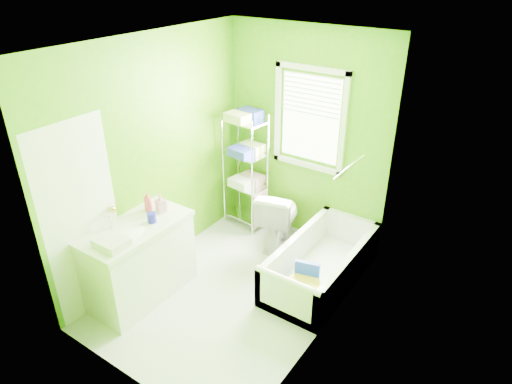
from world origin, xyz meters
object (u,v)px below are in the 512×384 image
Objects in this scene: wire_shelf_unit at (246,159)px; bathtub at (320,269)px; toilet at (279,216)px; vanity at (139,259)px.

bathtub is at bearing -21.49° from wire_shelf_unit.
toilet is 0.49× the size of wire_shelf_unit.
vanity is (-1.46, -1.26, 0.30)m from bathtub.
wire_shelf_unit reaches higher than toilet.
bathtub is 1.67m from wire_shelf_unit.
bathtub is 1.37× the size of vanity.
bathtub is 2.02× the size of toilet.
toilet is 0.68× the size of vanity.
wire_shelf_unit is at bearing 158.51° from bathtub.
vanity is at bearing -139.18° from bathtub.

